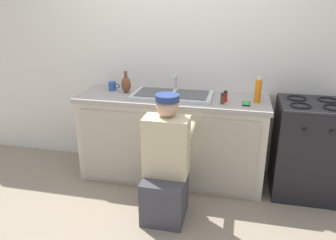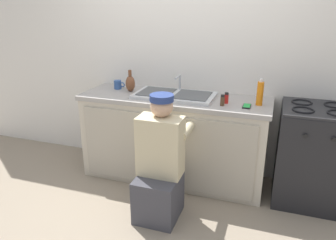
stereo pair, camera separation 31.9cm
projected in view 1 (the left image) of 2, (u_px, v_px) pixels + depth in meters
name	position (u px, v px, depth m)	size (l,w,h in m)	color
ground_plane	(166.00, 190.00, 3.35)	(12.00, 12.00, 0.00)	gray
back_wall	(179.00, 57.00, 3.51)	(6.00, 0.10, 2.50)	silver
counter_cabinet	(172.00, 140.00, 3.47)	(1.88, 0.62, 0.86)	beige
countertop	(172.00, 99.00, 3.32)	(1.92, 0.62, 0.04)	#9E9993
sink_double_basin	(172.00, 95.00, 3.31)	(0.80, 0.44, 0.19)	silver
stove_range	(307.00, 148.00, 3.19)	(0.62, 0.62, 0.94)	black
plumber_person	(166.00, 168.00, 2.82)	(0.42, 0.61, 1.10)	#3F3F47
cell_phone	(246.00, 104.00, 3.06)	(0.07, 0.14, 0.01)	black
spice_bottle_red	(225.00, 96.00, 3.13)	(0.04, 0.04, 0.10)	red
vase_decorative	(126.00, 84.00, 3.42)	(0.10, 0.10, 0.23)	brown
spice_bottle_pepper	(222.00, 99.00, 3.06)	(0.04, 0.04, 0.10)	#513823
coffee_mug	(113.00, 86.00, 3.52)	(0.13, 0.08, 0.09)	#335699
soap_bottle_orange	(258.00, 91.00, 3.09)	(0.06, 0.06, 0.25)	orange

